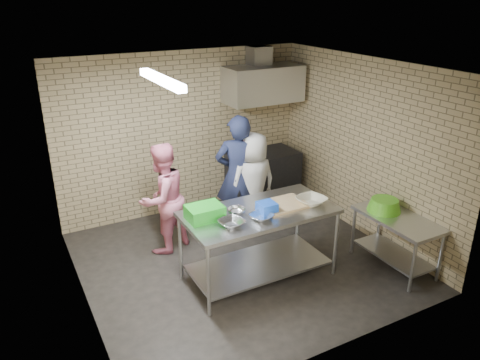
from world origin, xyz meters
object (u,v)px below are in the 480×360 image
(green_crate, at_px, (205,212))
(woman_pink, at_px, (163,198))
(blue_tub, at_px, (267,208))
(green_basin, at_px, (384,205))
(side_counter, at_px, (395,242))
(bottle_red, at_px, (260,86))
(prep_table, at_px, (259,244))
(woman_white, at_px, (253,183))
(stove, at_px, (263,177))
(man_navy, at_px, (238,176))
(bottle_green, at_px, (280,85))

(green_crate, distance_m, woman_pink, 1.19)
(blue_tub, height_order, green_basin, blue_tub)
(side_counter, distance_m, bottle_red, 3.44)
(prep_table, distance_m, green_crate, 0.91)
(prep_table, relative_size, woman_white, 1.20)
(stove, relative_size, blue_tub, 5.56)
(green_basin, bearing_deg, woman_white, 126.74)
(bottle_red, xyz_separation_m, man_navy, (-1.01, -1.09, -1.08))
(side_counter, height_order, stove, stove)
(man_navy, xyz_separation_m, woman_pink, (-1.20, 0.04, -0.13))
(stove, bearing_deg, blue_tub, -120.07)
(bottle_red, height_order, man_navy, bottle_red)
(prep_table, height_order, woman_white, woman_white)
(green_basin, bearing_deg, bottle_green, 89.58)
(bottle_green, bearing_deg, side_counter, -90.00)
(prep_table, distance_m, blue_tub, 0.57)
(blue_tub, bearing_deg, man_navy, 77.07)
(woman_pink, distance_m, woman_white, 1.42)
(side_counter, distance_m, woman_pink, 3.28)
(green_crate, bearing_deg, bottle_red, 46.88)
(green_basin, distance_m, bottle_red, 3.01)
(prep_table, relative_size, green_crate, 4.50)
(green_basin, height_order, man_navy, man_navy)
(bottle_green, distance_m, woman_pink, 3.06)
(green_basin, distance_m, bottle_green, 2.98)
(green_crate, xyz_separation_m, blue_tub, (0.75, -0.22, -0.02))
(green_basin, xyz_separation_m, bottle_red, (-0.38, 2.74, 1.19))
(side_counter, relative_size, bottle_green, 8.00)
(side_counter, relative_size, bottle_red, 6.67)
(green_basin, xyz_separation_m, man_navy, (-1.39, 1.65, 0.11))
(woman_pink, bearing_deg, green_crate, 73.20)
(blue_tub, height_order, woman_white, woman_white)
(green_crate, bearing_deg, woman_white, 39.14)
(side_counter, distance_m, man_navy, 2.44)
(green_crate, height_order, bottle_red, bottle_red)
(prep_table, distance_m, woman_pink, 1.56)
(bottle_green, bearing_deg, blue_tub, -125.27)
(woman_pink, bearing_deg, bottle_green, 178.04)
(man_navy, bearing_deg, stove, -114.26)
(prep_table, height_order, bottle_red, bottle_red)
(green_basin, distance_m, man_navy, 2.16)
(prep_table, relative_size, blue_tub, 9.00)
(green_basin, bearing_deg, prep_table, 166.61)
(bottle_red, distance_m, bottle_green, 0.40)
(stove, distance_m, woman_white, 1.24)
(green_crate, bearing_deg, blue_tub, -16.35)
(stove, xyz_separation_m, man_navy, (-0.96, -0.85, 0.50))
(prep_table, xyz_separation_m, woman_pink, (-0.84, 1.28, 0.33))
(green_basin, distance_m, woman_pink, 3.09)
(stove, distance_m, bottle_green, 1.65)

